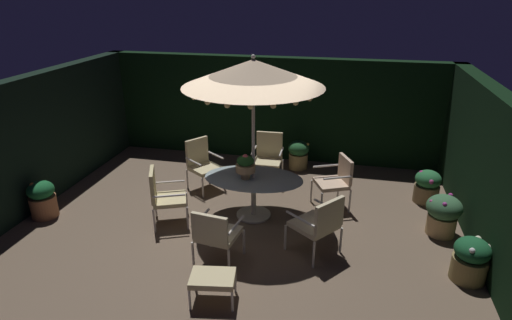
% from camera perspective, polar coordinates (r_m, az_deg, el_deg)
% --- Properties ---
extents(ground_plane, '(8.05, 6.86, 0.02)m').
position_cam_1_polar(ground_plane, '(7.39, -2.35, -8.72)').
color(ground_plane, brown).
extents(hedge_backdrop_rear, '(8.05, 0.30, 2.37)m').
position_cam_1_polar(hedge_backdrop_rear, '(9.89, 2.39, 6.96)').
color(hedge_backdrop_rear, black).
rests_on(hedge_backdrop_rear, ground_plane).
extents(hedge_backdrop_left, '(0.30, 6.86, 2.37)m').
position_cam_1_polar(hedge_backdrop_left, '(8.66, -28.16, 2.00)').
color(hedge_backdrop_left, black).
rests_on(hedge_backdrop_left, ground_plane).
extents(hedge_backdrop_right, '(0.30, 6.86, 2.37)m').
position_cam_1_polar(hedge_backdrop_right, '(7.01, 29.83, -2.73)').
color(hedge_backdrop_right, black).
rests_on(hedge_backdrop_right, ground_plane).
extents(patio_dining_table, '(1.73, 1.13, 0.75)m').
position_cam_1_polar(patio_dining_table, '(7.38, -0.34, -3.42)').
color(patio_dining_table, beige).
rests_on(patio_dining_table, ground_plane).
extents(patio_umbrella, '(2.29, 2.29, 2.84)m').
position_cam_1_polar(patio_umbrella, '(6.77, -0.38, 11.59)').
color(patio_umbrella, beige).
rests_on(patio_umbrella, ground_plane).
extents(centerpiece_planter, '(0.34, 0.34, 0.44)m').
position_cam_1_polar(centerpiece_planter, '(7.18, -1.44, -0.68)').
color(centerpiece_planter, tan).
rests_on(centerpiece_planter, patio_dining_table).
extents(patio_chair_north, '(0.88, 0.88, 0.98)m').
position_cam_1_polar(patio_chair_north, '(6.41, 8.55, -8.26)').
color(patio_chair_north, silver).
rests_on(patio_chair_north, ground_plane).
extents(patio_chair_northeast, '(0.75, 0.76, 0.98)m').
position_cam_1_polar(patio_chair_northeast, '(7.81, 10.79, -2.45)').
color(patio_chair_northeast, silver).
rests_on(patio_chair_northeast, ground_plane).
extents(patio_chair_east, '(0.62, 0.57, 1.02)m').
position_cam_1_polar(patio_chair_east, '(8.79, 1.67, 0.73)').
color(patio_chair_east, silver).
rests_on(patio_chair_east, ground_plane).
extents(patio_chair_southeast, '(0.78, 0.77, 1.01)m').
position_cam_1_polar(patio_chair_southeast, '(8.51, -7.33, -0.20)').
color(patio_chair_southeast, beige).
rests_on(patio_chair_southeast, ground_plane).
extents(patio_chair_south, '(0.75, 0.74, 1.01)m').
position_cam_1_polar(patio_chair_south, '(7.32, -12.42, -4.47)').
color(patio_chair_south, beige).
rests_on(patio_chair_south, ground_plane).
extents(patio_chair_southwest, '(0.67, 0.68, 0.91)m').
position_cam_1_polar(patio_chair_southwest, '(6.17, -5.48, -9.71)').
color(patio_chair_southwest, beige).
rests_on(patio_chair_southwest, ground_plane).
extents(ottoman_footrest, '(0.63, 0.49, 0.39)m').
position_cam_1_polar(ottoman_footrest, '(5.63, -5.87, -15.69)').
color(ottoman_footrest, silver).
rests_on(ottoman_footrest, ground_plane).
extents(potted_plant_left_near, '(0.46, 0.46, 0.67)m').
position_cam_1_polar(potted_plant_left_near, '(8.37, -26.87, -4.68)').
color(potted_plant_left_near, '#A86841').
rests_on(potted_plant_left_near, ground_plane).
extents(potted_plant_left_far, '(0.56, 0.56, 0.69)m').
position_cam_1_polar(potted_plant_left_far, '(7.59, 23.93, -6.61)').
color(potted_plant_left_far, tan).
rests_on(potted_plant_left_far, ground_plane).
extents(potted_plant_right_near, '(0.48, 0.48, 0.65)m').
position_cam_1_polar(potted_plant_right_near, '(6.66, 26.96, -11.82)').
color(potted_plant_right_near, olive).
rests_on(potted_plant_right_near, ground_plane).
extents(potted_plant_back_right, '(0.47, 0.47, 0.64)m').
position_cam_1_polar(potted_plant_back_right, '(9.50, 5.75, 0.84)').
color(potted_plant_back_right, olive).
rests_on(potted_plant_back_right, ground_plane).
extents(potted_plant_front_corner, '(0.47, 0.48, 0.63)m').
position_cam_1_polar(potted_plant_front_corner, '(8.60, 22.09, -3.27)').
color(potted_plant_front_corner, olive).
rests_on(potted_plant_front_corner, ground_plane).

